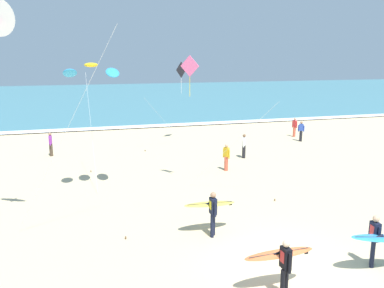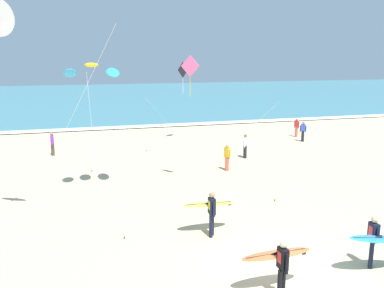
# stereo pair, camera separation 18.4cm
# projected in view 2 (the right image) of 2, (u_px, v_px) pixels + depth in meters

# --- Properties ---
(ground_plane) EXTENTS (160.00, 160.00, 0.00)m
(ground_plane) POSITION_uv_depth(u_px,v_px,m) (280.00, 264.00, 12.73)
(ground_plane) COLOR #D1BA8E
(ocean_water) EXTENTS (160.00, 60.00, 0.08)m
(ocean_water) POSITION_uv_depth(u_px,v_px,m) (118.00, 97.00, 65.50)
(ocean_water) COLOR teal
(ocean_water) RESTS_ON ground
(shoreline_foam) EXTENTS (160.00, 1.56, 0.01)m
(shoreline_foam) POSITION_uv_depth(u_px,v_px,m) (147.00, 126.00, 37.53)
(shoreline_foam) COLOR white
(shoreline_foam) RESTS_ON ocean_water
(surfer_lead) EXTENTS (2.00, 0.93, 1.71)m
(surfer_lead) POSITION_uv_depth(u_px,v_px,m) (210.00, 208.00, 14.67)
(surfer_lead) COLOR black
(surfer_lead) RESTS_ON ground
(surfer_trailing) EXTENTS (2.09, 0.89, 1.71)m
(surfer_trailing) POSITION_uv_depth(u_px,v_px,m) (280.00, 260.00, 10.91)
(surfer_trailing) COLOR black
(surfer_trailing) RESTS_ON ground
(surfer_third) EXTENTS (2.09, 1.03, 1.71)m
(surfer_third) POSITION_uv_depth(u_px,v_px,m) (377.00, 239.00, 12.20)
(surfer_third) COLOR black
(surfer_third) RESTS_ON ground
(kite_arc_golden_near) EXTENTS (2.54, 4.66, 6.22)m
(kite_arc_golden_near) POSITION_uv_depth(u_px,v_px,m) (92.00, 70.00, 17.99)
(kite_arc_golden_near) COLOR #2D99DB
(kite_arc_golden_near) RESTS_ON ground
(kite_diamond_charcoal_far) EXTENTS (3.81, 2.91, 6.10)m
(kite_diamond_charcoal_far) POSITION_uv_depth(u_px,v_px,m) (182.00, 73.00, 29.95)
(kite_diamond_charcoal_far) COLOR black
(kite_diamond_charcoal_far) RESTS_ON ground
(kite_diamond_rose_low) EXTENTS (3.55, 3.63, 6.55)m
(kite_diamond_rose_low) POSITION_uv_depth(u_px,v_px,m) (193.00, 72.00, 19.18)
(kite_diamond_rose_low) COLOR pink
(kite_diamond_rose_low) RESTS_ON ground
(bystander_yellow_top) EXTENTS (0.31, 0.45, 1.59)m
(bystander_yellow_top) POSITION_uv_depth(u_px,v_px,m) (227.00, 157.00, 23.01)
(bystander_yellow_top) COLOR #D8593F
(bystander_yellow_top) RESTS_ON ground
(bystander_blue_top) EXTENTS (0.40, 0.36, 1.59)m
(bystander_blue_top) POSITION_uv_depth(u_px,v_px,m) (303.00, 131.00, 30.96)
(bystander_blue_top) COLOR black
(bystander_blue_top) RESTS_ON ground
(bystander_purple_top) EXTENTS (0.22, 0.50, 1.59)m
(bystander_purple_top) POSITION_uv_depth(u_px,v_px,m) (52.00, 144.00, 26.53)
(bystander_purple_top) COLOR #4C3D2D
(bystander_purple_top) RESTS_ON ground
(bystander_red_top) EXTENTS (0.28, 0.47, 1.59)m
(bystander_red_top) POSITION_uv_depth(u_px,v_px,m) (297.00, 127.00, 32.72)
(bystander_red_top) COLOR #D8593F
(bystander_red_top) RESTS_ON ground
(bystander_white_top) EXTENTS (0.33, 0.43, 1.59)m
(bystander_white_top) POSITION_uv_depth(u_px,v_px,m) (245.00, 146.00, 25.88)
(bystander_white_top) COLOR black
(bystander_white_top) RESTS_ON ground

